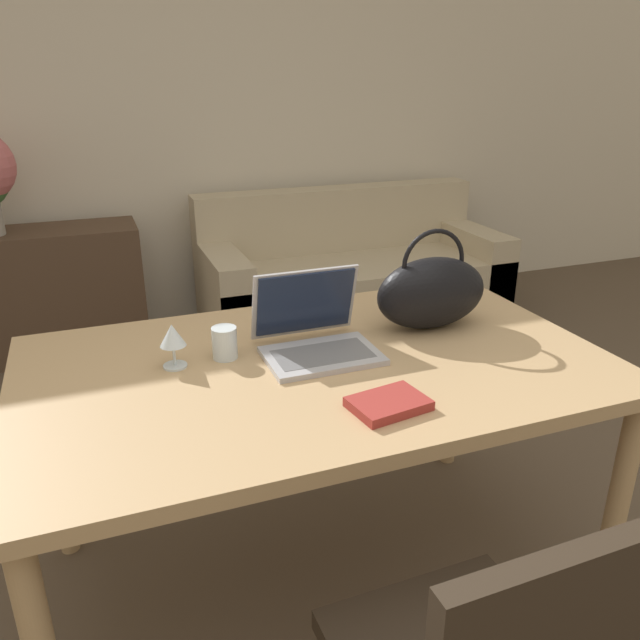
{
  "coord_description": "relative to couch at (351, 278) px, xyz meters",
  "views": [
    {
      "loc": [
        -0.51,
        -0.82,
        1.51
      ],
      "look_at": [
        0.05,
        0.63,
        0.89
      ],
      "focal_mm": 35.0,
      "sensor_mm": 36.0,
      "label": 1
    }
  ],
  "objects": [
    {
      "name": "drinking_glass",
      "position": [
        -1.22,
        -1.91,
        0.53
      ],
      "size": [
        0.07,
        0.07,
        0.09
      ],
      "color": "silver",
      "rests_on": "dining_table"
    },
    {
      "name": "wine_glass",
      "position": [
        -1.36,
        -1.91,
        0.57
      ],
      "size": [
        0.07,
        0.07,
        0.12
      ],
      "color": "silver",
      "rests_on": "dining_table"
    },
    {
      "name": "laptop",
      "position": [
        -0.97,
        -1.94,
        0.54
      ],
      "size": [
        0.31,
        0.28,
        0.22
      ],
      "color": "#ADADB2",
      "rests_on": "dining_table"
    },
    {
      "name": "dining_table",
      "position": [
        -0.99,
        -2.02,
        0.4
      ],
      "size": [
        1.59,
        0.96,
        0.77
      ],
      "color": "tan",
      "rests_on": "ground_plane"
    },
    {
      "name": "sideboard",
      "position": [
        -1.93,
        0.16,
        0.07
      ],
      "size": [
        1.31,
        0.4,
        0.72
      ],
      "color": "#4C3828",
      "rests_on": "ground_plane"
    },
    {
      "name": "wall_back",
      "position": [
        -1.03,
        0.5,
        1.06
      ],
      "size": [
        10.0,
        0.06,
        2.7
      ],
      "color": "beige",
      "rests_on": "ground_plane"
    },
    {
      "name": "couch",
      "position": [
        0.0,
        0.0,
        0.0
      ],
      "size": [
        1.87,
        0.8,
        0.82
      ],
      "color": "#C1B293",
      "rests_on": "ground_plane"
    },
    {
      "name": "handbag",
      "position": [
        -0.57,
        -1.91,
        0.6
      ],
      "size": [
        0.36,
        0.17,
        0.31
      ],
      "color": "black",
      "rests_on": "dining_table"
    },
    {
      "name": "book",
      "position": [
        -0.92,
        -2.32,
        0.49
      ],
      "size": [
        0.19,
        0.15,
        0.02
      ],
      "rotation": [
        0.0,
        0.0,
        0.15
      ],
      "color": "maroon",
      "rests_on": "dining_table"
    }
  ]
}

